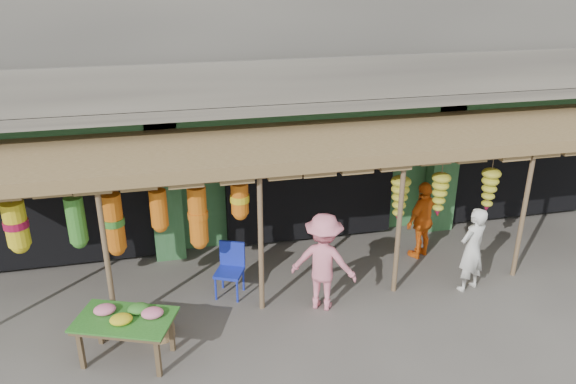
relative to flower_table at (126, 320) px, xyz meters
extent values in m
plane|color=#514C47|center=(3.74, 1.07, -0.70)|extent=(80.00, 80.00, 0.00)
cube|color=#2D6033|center=(3.74, 6.22, 0.80)|extent=(16.00, 5.70, 3.00)
cube|color=gray|center=(3.74, 2.72, 2.50)|extent=(16.00, 0.90, 0.22)
cube|color=gray|center=(3.74, 2.32, 3.00)|extent=(16.00, 0.10, 0.80)
cube|color=#2D6033|center=(3.74, 3.12, 2.15)|extent=(16.00, 0.35, 0.35)
cube|color=yellow|center=(-1.26, 3.04, 2.05)|extent=(1.70, 0.06, 0.55)
cube|color=#B21414|center=(-1.26, 3.00, 2.05)|extent=(1.30, 0.02, 0.30)
cube|color=black|center=(-1.26, 4.07, 0.65)|extent=(3.60, 2.00, 2.50)
cube|color=black|center=(3.74, 4.07, 0.65)|extent=(3.60, 2.00, 2.50)
cube|color=black|center=(8.74, 4.07, 0.65)|extent=(3.60, 2.00, 2.50)
cube|color=#2D6033|center=(0.74, 3.12, 0.80)|extent=(0.60, 0.35, 3.00)
cube|color=#2D6033|center=(6.74, 3.12, 0.80)|extent=(0.60, 0.35, 3.00)
cylinder|color=brown|center=(-0.26, 0.87, 0.60)|extent=(0.09, 0.09, 2.60)
cylinder|color=brown|center=(2.24, 0.87, 0.60)|extent=(0.09, 0.09, 2.60)
cylinder|color=brown|center=(4.74, 0.87, 0.60)|extent=(0.09, 0.09, 2.60)
cylinder|color=brown|center=(7.24, 0.87, 0.60)|extent=(0.09, 0.09, 2.60)
cylinder|color=brown|center=(3.49, 0.87, 1.80)|extent=(12.90, 0.08, 0.08)
cylinder|color=brown|center=(0.74, 1.27, 1.65)|extent=(5.50, 0.06, 0.06)
cube|color=brown|center=(3.74, 1.97, 1.98)|extent=(14.00, 2.70, 0.22)
cube|color=brown|center=(-0.69, -0.08, -0.38)|extent=(0.09, 0.09, 0.64)
cube|color=brown|center=(0.43, -0.52, -0.38)|extent=(0.09, 0.09, 0.64)
cube|color=brown|center=(-0.47, 0.48, -0.38)|extent=(0.09, 0.09, 0.64)
cube|color=brown|center=(0.65, 0.04, -0.38)|extent=(0.09, 0.09, 0.64)
cube|color=brown|center=(-0.02, -0.02, -0.02)|extent=(1.60, 1.26, 0.06)
cube|color=#26661E|center=(-0.02, -0.02, 0.03)|extent=(1.66, 1.32, 0.03)
ellipsoid|color=pink|center=(-0.31, 0.20, 0.10)|extent=(0.34, 0.28, 0.14)
ellipsoid|color=yellow|center=(-0.06, -0.11, 0.10)|extent=(0.34, 0.28, 0.14)
ellipsoid|color=pink|center=(0.39, -0.05, 0.10)|extent=(0.34, 0.28, 0.14)
ellipsoid|color=#3D8A2E|center=(0.19, 0.11, 0.10)|extent=(0.34, 0.28, 0.14)
cylinder|color=#1C2DB6|center=(1.47, 1.31, -0.48)|extent=(0.04, 0.04, 0.45)
cylinder|color=#1C2DB6|center=(1.83, 1.14, -0.48)|extent=(0.04, 0.04, 0.45)
cylinder|color=#1C2DB6|center=(1.64, 1.68, -0.48)|extent=(0.04, 0.04, 0.45)
cylinder|color=#1C2DB6|center=(2.00, 1.51, -0.48)|extent=(0.04, 0.04, 0.45)
cube|color=#1C2DB6|center=(1.74, 1.41, -0.23)|extent=(0.62, 0.62, 0.06)
cube|color=#1C2DB6|center=(1.83, 1.61, 0.04)|extent=(0.45, 0.24, 0.50)
cylinder|color=olive|center=(-0.44, 0.98, -0.61)|extent=(0.55, 0.55, 0.18)
cylinder|color=#8A6140|center=(0.47, 0.44, -0.60)|extent=(0.47, 0.47, 0.20)
imported|color=silver|center=(6.10, 0.63, 0.12)|extent=(0.70, 0.58, 1.65)
imported|color=orange|center=(5.79, 2.00, 0.12)|extent=(1.04, 0.80, 1.64)
imported|color=pink|center=(3.29, 0.69, 0.19)|extent=(1.33, 1.13, 1.79)
camera|label=1|loc=(0.80, -7.42, 5.05)|focal=35.00mm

